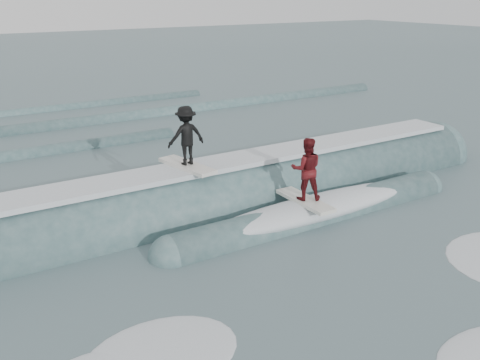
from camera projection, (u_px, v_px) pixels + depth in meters
ground at (358, 292)px, 11.34m from camera, size 160.00×160.00×0.00m
breaking_wave at (233, 205)px, 15.82m from camera, size 21.26×4.10×2.63m
surfer_black at (186, 138)px, 14.63m from camera, size 1.07×2.07×1.73m
surfer_red at (306, 172)px, 14.37m from camera, size 1.05×2.01×1.82m
whitewater at (459, 311)px, 10.68m from camera, size 12.80×6.62×0.10m
far_swells at (79, 127)px, 25.03m from camera, size 37.52×8.65×0.80m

